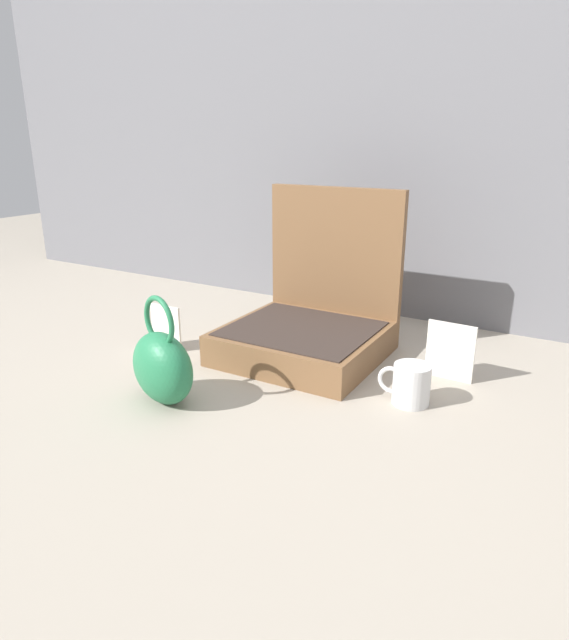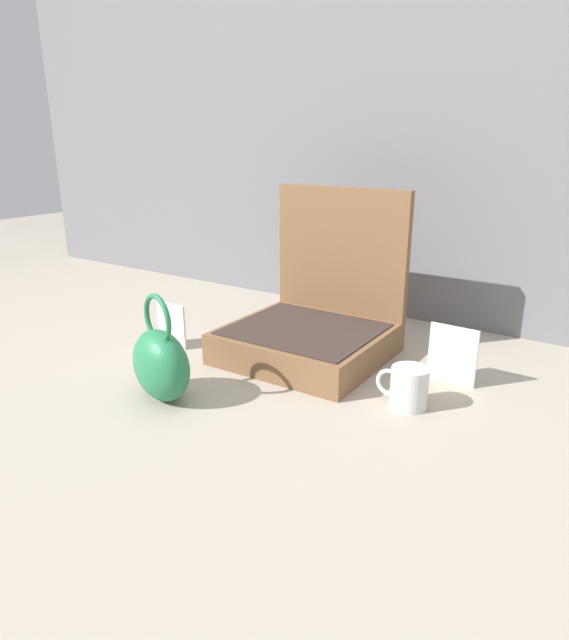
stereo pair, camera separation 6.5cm
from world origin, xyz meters
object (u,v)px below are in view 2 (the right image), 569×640
at_px(open_suitcase, 314,322).
at_px(teal_pouch_handbag, 161,363).
at_px(poster_card_right, 452,355).
at_px(info_card_left, 171,325).
at_px(coffee_mug, 408,388).

relative_size(open_suitcase, teal_pouch_handbag, 1.76).
distance_m(teal_pouch_handbag, poster_card_right, 0.63).
height_order(info_card_left, poster_card_right, poster_card_right).
bearing_deg(teal_pouch_handbag, info_card_left, 130.69).
bearing_deg(open_suitcase, info_card_left, -153.39).
xyz_separation_m(open_suitcase, poster_card_right, (0.35, 0.01, -0.02)).
bearing_deg(coffee_mug, info_card_left, -178.68).
bearing_deg(open_suitcase, poster_card_right, 2.10).
distance_m(coffee_mug, info_card_left, 0.64).
relative_size(open_suitcase, info_card_left, 3.46).
xyz_separation_m(open_suitcase, info_card_left, (-0.33, -0.17, -0.02)).
bearing_deg(teal_pouch_handbag, open_suitcase, 71.47).
relative_size(teal_pouch_handbag, poster_card_right, 1.73).
bearing_deg(poster_card_right, open_suitcase, -175.38).
xyz_separation_m(open_suitcase, teal_pouch_handbag, (-0.13, -0.40, -0.00)).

